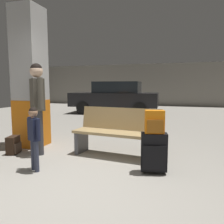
{
  "coord_description": "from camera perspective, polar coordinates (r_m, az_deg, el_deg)",
  "views": [
    {
      "loc": [
        1.28,
        -2.33,
        1.29
      ],
      "look_at": [
        0.14,
        1.3,
        0.85
      ],
      "focal_mm": 35.65,
      "sensor_mm": 36.0,
      "label": 1
    }
  ],
  "objects": [
    {
      "name": "parked_car_far",
      "position": [
        10.63,
        0.86,
        3.97
      ],
      "size": [
        4.19,
        1.99,
        1.51
      ],
      "color": "black",
      "rests_on": "ground_plane"
    },
    {
      "name": "bench",
      "position": [
        4.15,
        1.27,
        -5.2
      ],
      "size": [
        1.65,
        0.69,
        0.89
      ],
      "color": "tan",
      "rests_on": "ground_plane"
    },
    {
      "name": "suitcase",
      "position": [
        3.41,
        10.69,
        -10.05
      ],
      "size": [
        0.41,
        0.29,
        0.6
      ],
      "color": "black",
      "rests_on": "ground_plane"
    },
    {
      "name": "structural_pillar",
      "position": [
        5.09,
        -20.26,
        8.05
      ],
      "size": [
        0.57,
        0.57,
        2.93
      ],
      "color": "orange",
      "rests_on": "ground_plane"
    },
    {
      "name": "adult",
      "position": [
        4.42,
        -18.61,
        3.24
      ],
      "size": [
        0.47,
        0.42,
        1.71
      ],
      "color": "#38383D",
      "rests_on": "ground_plane"
    },
    {
      "name": "backpack_bright",
      "position": [
        3.31,
        10.86,
        -2.56
      ],
      "size": [
        0.31,
        0.24,
        0.34
      ],
      "color": "orange",
      "rests_on": "suitcase"
    },
    {
      "name": "backpack_dark_floor",
      "position": [
        4.71,
        -23.94,
        -7.78
      ],
      "size": [
        0.24,
        0.31,
        0.34
      ],
      "color": "black",
      "rests_on": "ground_plane"
    },
    {
      "name": "garage_back_wall",
      "position": [
        15.25,
        12.59,
        6.84
      ],
      "size": [
        18.0,
        0.12,
        2.8
      ],
      "primitive_type": "cube",
      "color": "gray",
      "rests_on": "ground_plane"
    },
    {
      "name": "ground_plane",
      "position": [
        6.6,
        5.81,
        -5.16
      ],
      "size": [
        18.0,
        18.0,
        0.1
      ],
      "primitive_type": "cube",
      "color": "gray"
    },
    {
      "name": "child",
      "position": [
        3.57,
        -19.37,
        -4.87
      ],
      "size": [
        0.3,
        0.25,
        0.98
      ],
      "color": "#33384C",
      "rests_on": "ground_plane"
    }
  ]
}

